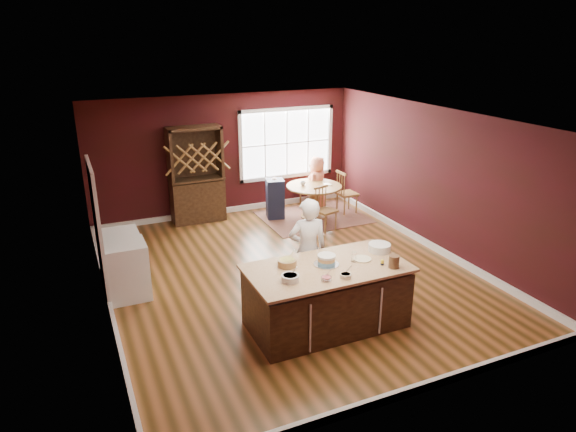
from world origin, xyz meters
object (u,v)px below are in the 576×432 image
object	(u,v)px
chair_east	(347,192)
chair_south	(326,209)
seated_woman	(317,183)
hutch	(196,175)
washer	(127,270)
chair_north	(311,183)
layer_cake	(326,260)
dryer	(122,256)
high_chair	(275,198)
baker	(308,250)
kitchen_island	(326,298)
dining_table	(314,195)
toddler	(277,183)

from	to	relation	value
chair_east	chair_south	size ratio (longest dim) A/B	1.07
seated_woman	hutch	distance (m)	2.79
washer	hutch	bearing A→B (deg)	57.14
chair_north	layer_cake	bearing A→B (deg)	50.98
seated_woman	dryer	distance (m)	5.01
chair_south	dryer	world-z (taller)	chair_south
chair_east	dryer	xyz separation A→B (m)	(-5.16, -1.43, -0.07)
seated_woman	dryer	world-z (taller)	seated_woman
chair_north	chair_east	bearing A→B (deg)	106.37
high_chair	baker	bearing A→B (deg)	-91.19
kitchen_island	high_chair	world-z (taller)	high_chair
layer_cake	kitchen_island	bearing A→B (deg)	-107.45
dining_table	toddler	xyz separation A→B (m)	(-0.75, 0.35, 0.28)
dining_table	chair_north	bearing A→B (deg)	67.94
dining_table	baker	distance (m)	3.74
chair_south	toddler	distance (m)	1.34
seated_woman	washer	distance (m)	5.28
high_chair	hutch	size ratio (longest dim) A/B	0.44
dining_table	chair_east	xyz separation A→B (m)	(0.85, -0.02, -0.03)
chair_north	high_chair	world-z (taller)	chair_north
kitchen_island	layer_cake	size ratio (longest dim) A/B	6.30
chair_east	toddler	world-z (taller)	chair_east
baker	chair_east	world-z (taller)	baker
baker	hutch	size ratio (longest dim) A/B	0.79
high_chair	dryer	xyz separation A→B (m)	(-3.52, -1.78, -0.03)
dining_table	layer_cake	size ratio (longest dim) A/B	3.45
layer_cake	dining_table	bearing A→B (deg)	65.42
layer_cake	washer	size ratio (longest dim) A/B	0.39
hutch	layer_cake	bearing A→B (deg)	-83.27
high_chair	dryer	size ratio (longest dim) A/B	1.07
kitchen_island	seated_woman	xyz separation A→B (m)	(2.18, 4.55, 0.20)
baker	toddler	world-z (taller)	baker
hutch	baker	bearing A→B (deg)	-81.06
dining_table	toddler	distance (m)	0.87
dining_table	hutch	xyz separation A→B (m)	(-2.42, 0.86, 0.51)
chair_north	dryer	xyz separation A→B (m)	(-4.65, -2.27, -0.11)
kitchen_island	layer_cake	world-z (taller)	layer_cake
layer_cake	toddler	world-z (taller)	layer_cake
baker	hutch	world-z (taller)	hutch
layer_cake	toddler	bearing A→B (deg)	76.01
chair_south	washer	size ratio (longest dim) A/B	1.03
toddler	hutch	bearing A→B (deg)	162.98
toddler	dining_table	bearing A→B (deg)	-25.02
kitchen_island	layer_cake	bearing A→B (deg)	72.55
layer_cake	hutch	xyz separation A→B (m)	(-0.58, 4.88, 0.05)
dining_table	seated_woman	size ratio (longest dim) A/B	0.96
dining_table	dryer	distance (m)	4.55
chair_east	dryer	size ratio (longest dim) A/B	1.16
dining_table	washer	distance (m)	4.79
dining_table	high_chair	distance (m)	0.87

